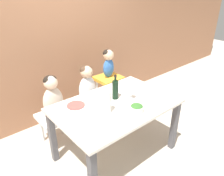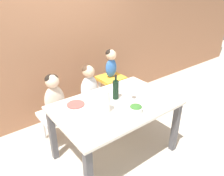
{
  "view_description": "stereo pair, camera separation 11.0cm",
  "coord_description": "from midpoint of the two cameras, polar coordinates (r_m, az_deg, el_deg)",
  "views": [
    {
      "loc": [
        -1.47,
        -1.65,
        2.05
      ],
      "look_at": [
        0.0,
        0.07,
        0.93
      ],
      "focal_mm": 35.0,
      "sensor_mm": 36.0,
      "label": 1
    },
    {
      "loc": [
        -1.38,
        -1.72,
        2.05
      ],
      "look_at": [
        0.0,
        0.07,
        0.93
      ],
      "focal_mm": 35.0,
      "sensor_mm": 36.0,
      "label": 2
    }
  ],
  "objects": [
    {
      "name": "chair_right_highchair",
      "position": [
        3.38,
        -1.82,
        0.51
      ],
      "size": [
        0.37,
        0.35,
        0.73
      ],
      "color": "silver",
      "rests_on": "ground_plane"
    },
    {
      "name": "ground_plane",
      "position": [
        3.01,
        -0.18,
        -16.56
      ],
      "size": [
        14.0,
        14.0,
        0.0
      ],
      "primitive_type": "plane",
      "color": "#BCB2A3"
    },
    {
      "name": "person_baby_right",
      "position": [
        3.23,
        -1.94,
        7.11
      ],
      "size": [
        0.19,
        0.16,
        0.43
      ],
      "color": "#3366B2",
      "rests_on": "chair_right_highchair"
    },
    {
      "name": "salad_bowl_large",
      "position": [
        2.4,
        5.19,
        -5.23
      ],
      "size": [
        0.16,
        0.16,
        0.09
      ],
      "color": "silver",
      "rests_on": "dining_table"
    },
    {
      "name": "chair_far_center",
      "position": [
        3.28,
        -7.16,
        -4.63
      ],
      "size": [
        0.44,
        0.41,
        0.44
      ],
      "color": "silver",
      "rests_on": "ground_plane"
    },
    {
      "name": "person_child_left",
      "position": [
        2.88,
        -16.4,
        -1.75
      ],
      "size": [
        0.27,
        0.18,
        0.56
      ],
      "color": "beige",
      "rests_on": "chair_far_left"
    },
    {
      "name": "dinner_plate_front_left",
      "position": [
        2.18,
        -3.86,
        -10.07
      ],
      "size": [
        0.21,
        0.21,
        0.01
      ],
      "color": "silver",
      "rests_on": "dining_table"
    },
    {
      "name": "chair_far_left",
      "position": [
        3.07,
        -15.52,
        -7.85
      ],
      "size": [
        0.44,
        0.41,
        0.44
      ],
      "color": "silver",
      "rests_on": "ground_plane"
    },
    {
      "name": "wine_bottle",
      "position": [
        2.62,
        -0.33,
        -0.33
      ],
      "size": [
        0.08,
        0.08,
        0.31
      ],
      "color": "black",
      "rests_on": "dining_table"
    },
    {
      "name": "person_child_center",
      "position": [
        3.1,
        -7.55,
        1.22
      ],
      "size": [
        0.27,
        0.18,
        0.56
      ],
      "color": "silver",
      "rests_on": "chair_far_center"
    },
    {
      "name": "paper_towel_roll",
      "position": [
        2.34,
        -2.88,
        -3.65
      ],
      "size": [
        0.1,
        0.1,
        0.26
      ],
      "color": "white",
      "rests_on": "dining_table"
    },
    {
      "name": "wine_glass_near",
      "position": [
        2.61,
        3.96,
        -0.31
      ],
      "size": [
        0.08,
        0.08,
        0.18
      ],
      "color": "white",
      "rests_on": "dining_table"
    },
    {
      "name": "wall_back",
      "position": [
        3.38,
        -15.11,
        13.53
      ],
      "size": [
        10.0,
        0.06,
        2.7
      ],
      "color": "#9E6B4C",
      "rests_on": "ground_plane"
    },
    {
      "name": "dining_table",
      "position": [
        2.61,
        -0.2,
        -6.12
      ],
      "size": [
        1.43,
        0.94,
        0.75
      ],
      "color": "silver",
      "rests_on": "ground_plane"
    },
    {
      "name": "dinner_plate_back_left",
      "position": [
        2.56,
        -10.64,
        -4.48
      ],
      "size": [
        0.21,
        0.21,
        0.01
      ],
      "color": "#D14C47",
      "rests_on": "dining_table"
    }
  ]
}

